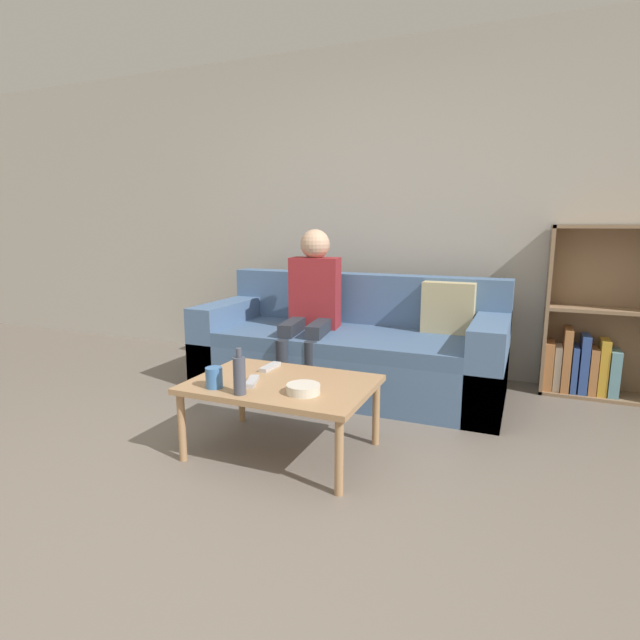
{
  "coord_description": "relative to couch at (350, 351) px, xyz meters",
  "views": [
    {
      "loc": [
        1.11,
        -1.49,
        1.2
      ],
      "look_at": [
        -0.06,
        1.28,
        0.62
      ],
      "focal_mm": 28.0,
      "sensor_mm": 36.0,
      "label": 1
    }
  ],
  "objects": [
    {
      "name": "ground_plane",
      "position": [
        0.07,
        -1.88,
        -0.28
      ],
      "size": [
        22.0,
        22.0,
        0.0
      ],
      "primitive_type": "plane",
      "color": "#70665B"
    },
    {
      "name": "wall_back",
      "position": [
        0.07,
        0.68,
        1.02
      ],
      "size": [
        12.0,
        0.06,
        2.6
      ],
      "color": "#B7B2A8",
      "rests_on": "ground_plane"
    },
    {
      "name": "couch",
      "position": [
        0.0,
        0.0,
        0.0
      ],
      "size": [
        2.19,
        0.9,
        0.82
      ],
      "color": "#4C6B93",
      "rests_on": "ground_plane"
    },
    {
      "name": "bookshelf",
      "position": [
        1.63,
        0.53,
        0.17
      ],
      "size": [
        0.75,
        0.28,
        1.19
      ],
      "color": "#8E7051",
      "rests_on": "ground_plane"
    },
    {
      "name": "coffee_table",
      "position": [
        0.03,
        -1.15,
        0.07
      ],
      "size": [
        0.94,
        0.65,
        0.39
      ],
      "color": "#A87F56",
      "rests_on": "ground_plane"
    },
    {
      "name": "person_adult",
      "position": [
        -0.27,
        -0.08,
        0.39
      ],
      "size": [
        0.4,
        0.66,
        1.16
      ],
      "rotation": [
        0.0,
        0.0,
        0.14
      ],
      "color": "#282D38",
      "rests_on": "ground_plane"
    },
    {
      "name": "cup_near",
      "position": [
        -0.24,
        -1.37,
        0.16
      ],
      "size": [
        0.09,
        0.09,
        0.1
      ],
      "color": "#3D70B2",
      "rests_on": "coffee_table"
    },
    {
      "name": "tv_remote_0",
      "position": [
        -0.1,
        -1.24,
        0.12
      ],
      "size": [
        0.1,
        0.18,
        0.02
      ],
      "rotation": [
        0.0,
        0.0,
        0.34
      ],
      "color": "#B7B7BC",
      "rests_on": "coffee_table"
    },
    {
      "name": "tv_remote_1",
      "position": [
        -0.14,
        -0.97,
        0.12
      ],
      "size": [
        0.05,
        0.17,
        0.02
      ],
      "rotation": [
        0.0,
        0.0,
        -0.03
      ],
      "color": "#B7B7BC",
      "rests_on": "coffee_table"
    },
    {
      "name": "snack_bowl",
      "position": [
        0.21,
        -1.27,
        0.13
      ],
      "size": [
        0.17,
        0.17,
        0.05
      ],
      "color": "beige",
      "rests_on": "coffee_table"
    },
    {
      "name": "bottle",
      "position": [
        -0.07,
        -1.4,
        0.21
      ],
      "size": [
        0.06,
        0.06,
        0.23
      ],
      "color": "#424756",
      "rests_on": "coffee_table"
    }
  ]
}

